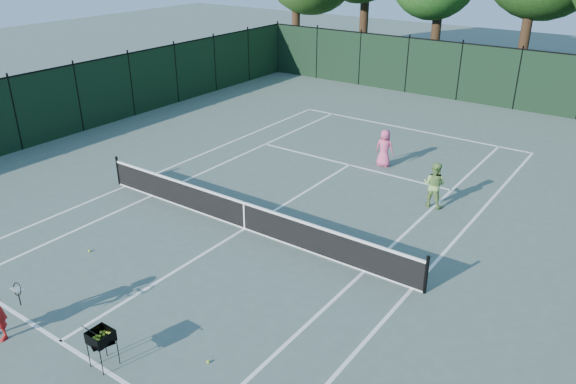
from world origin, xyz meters
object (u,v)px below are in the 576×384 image
Objects in this scene: player_pink at (384,148)px; loose_ball_near_cart at (208,362)px; ball_hopper at (101,337)px; player_green at (434,185)px; loose_ball_midcourt at (89,251)px.

player_pink is 21.46× the size of loose_ball_near_cart.
player_pink is 1.68× the size of ball_hopper.
player_pink is 13.38m from ball_hopper.
player_green is 11.41m from ball_hopper.
ball_hopper is 12.77× the size of loose_ball_midcourt.
ball_hopper is at bearing 76.80° from player_green.
ball_hopper is at bearing -142.90° from loose_ball_near_cart.
player_pink is 11.37m from loose_ball_midcourt.
player_green is 22.58× the size of loose_ball_midcourt.
player_green is at bearing 84.85° from loose_ball_near_cart.
loose_ball_near_cart is (-0.89, -9.83, -0.73)m from player_green.
loose_ball_midcourt is (-5.84, 1.40, 0.00)m from loose_ball_near_cart.
player_green is at bearing 51.41° from loose_ball_midcourt.
loose_ball_near_cart is (1.70, 1.29, -0.69)m from ball_hopper.
player_green reaches higher than ball_hopper.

